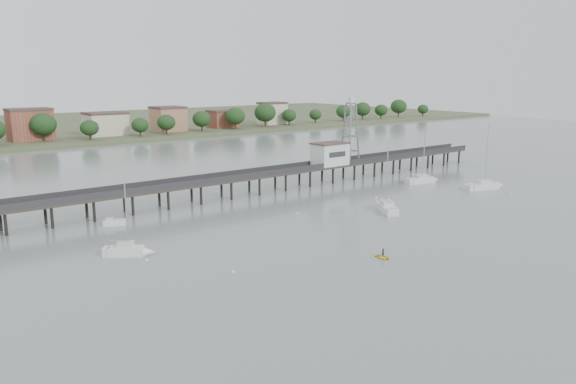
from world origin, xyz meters
The scene contains 13 objects.
ground_plane centered at (0.00, 0.00, 0.00)m, with size 500.00×500.00×0.00m, color slate.
pier centered at (0.00, 60.00, 3.79)m, with size 150.00×5.00×5.50m.
pier_building centered at (25.00, 60.00, 6.67)m, with size 8.40×5.40×5.30m.
lattice_tower centered at (31.50, 60.00, 11.10)m, with size 3.20×3.20×15.50m.
sailboat_c centered at (14.31, 33.15, 0.64)m, with size 6.48×8.57×14.02m.
sailboat_b centered at (-33.70, 36.46, 0.66)m, with size 6.37×5.20×10.82m.
sailboat_e centered at (42.04, 45.36, 0.64)m, with size 8.65×4.27×13.74m.
sailboat_d centered at (47.36, 32.34, 0.63)m, with size 9.80×5.11×15.43m.
white_tender centered at (-29.52, 53.71, 0.46)m, with size 4.15×3.02×1.49m.
yellow_dinghy centered at (-7.13, 13.99, 0.00)m, with size 1.65×0.48×2.32m, color yellow.
dinghy_occupant centered at (-7.13, 13.99, 0.00)m, with size 0.43×1.18×0.28m, color black.
mooring_buoys centered at (1.29, 32.61, 0.08)m, with size 79.27×19.76×0.39m.
far_shore centered at (0.36, 239.58, 0.95)m, with size 500.00×170.00×10.40m.
Camera 1 is at (-63.00, -35.70, 24.80)m, focal length 35.00 mm.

